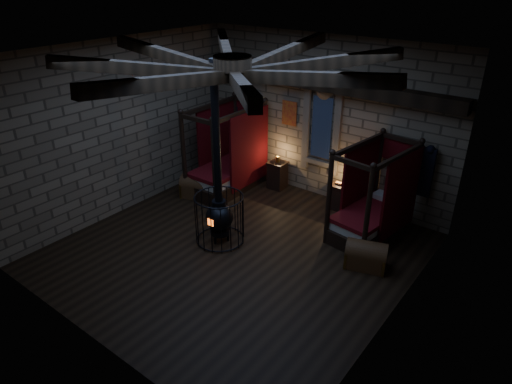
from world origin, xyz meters
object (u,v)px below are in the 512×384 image
Objects in this scene: bed_right at (372,213)px; trunk_left at (199,187)px; bed_left at (229,168)px; trunk_right at (366,256)px; stove at (219,215)px.

trunk_left is at bearing -158.77° from bed_right.
trunk_left is (-0.27, -0.93, -0.29)m from bed_left.
trunk_right is (0.49, -1.28, -0.26)m from bed_right.
bed_right is at bearing 41.40° from stove.
trunk_left is at bearing -106.40° from bed_left.
trunk_left is (-4.48, -1.07, -0.24)m from bed_right.
stove is (1.64, -2.23, 0.08)m from bed_left.
trunk_right is at bearing 18.21° from stove.
bed_right is 2.32× the size of trunk_right.
bed_left is at bearing -170.36° from bed_right.
trunk_right is (4.70, -1.15, -0.31)m from bed_left.
bed_right is 2.14× the size of trunk_left.
bed_right is at bearing 1.36° from bed_left.
bed_left is 4.21m from bed_right.
bed_left is 2.77m from stove.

